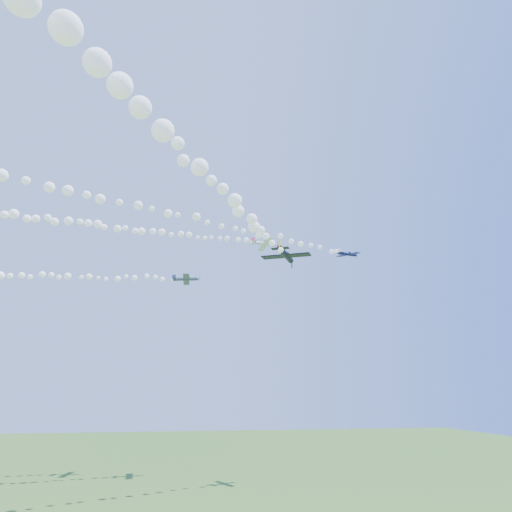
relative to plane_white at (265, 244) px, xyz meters
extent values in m
plane|color=#28501E|center=(-5.79, -1.12, -54.40)|extent=(260.00, 260.00, 0.00)
cylinder|color=silver|center=(-0.22, -0.04, 0.00)|extent=(6.11, 2.84, 0.92)
cone|color=silver|center=(3.06, 0.54, -0.03)|extent=(0.96, 1.01, 0.83)
cone|color=#AC1331|center=(3.52, 0.62, -0.04)|extent=(0.39, 0.37, 0.29)
cube|color=black|center=(3.40, 0.60, -0.04)|extent=(0.11, 0.46, 1.95)
cube|color=silver|center=(0.03, -0.02, -0.13)|extent=(2.83, 7.68, 1.38)
cube|color=silver|center=(-2.96, -0.51, 0.08)|extent=(1.32, 2.76, 0.52)
cube|color=#AC1331|center=(-3.05, -0.43, 0.63)|extent=(1.00, 0.46, 1.24)
sphere|color=black|center=(0.63, 0.17, 0.38)|extent=(0.87, 0.96, 0.86)
cylinder|color=#0C0E36|center=(17.43, -11.06, -5.35)|extent=(5.34, 2.27, 1.15)
cone|color=#0C0E36|center=(20.06, -9.91, -5.13)|extent=(0.85, 0.88, 0.76)
cone|color=white|center=(20.43, -9.75, -5.09)|extent=(0.34, 0.32, 0.27)
cube|color=black|center=(20.33, -9.79, -5.10)|extent=(0.13, 0.36, 1.68)
cube|color=#0C0E36|center=(17.64, -10.95, -5.43)|extent=(3.87, 6.49, 0.99)
cube|color=#0C0E36|center=(15.25, -12.02, -5.49)|extent=(1.62, 2.40, 0.40)
cube|color=white|center=(15.17, -12.11, -5.01)|extent=(0.83, 0.55, 1.13)
sphere|color=black|center=(18.11, -10.80, -4.96)|extent=(0.86, 0.92, 0.75)
cylinder|color=#3A3F54|center=(-19.59, 6.20, -8.56)|extent=(6.23, 1.42, 1.18)
cone|color=#3A3F54|center=(-16.27, 6.08, -8.39)|extent=(0.83, 0.88, 0.86)
cone|color=navy|center=(-15.81, 6.07, -8.36)|extent=(0.35, 0.31, 0.30)
cube|color=black|center=(-15.93, 6.07, -8.37)|extent=(0.15, 0.39, 1.95)
cube|color=#3A3F54|center=(-19.33, 6.18, -8.67)|extent=(1.85, 7.57, 1.18)
cube|color=#3A3F54|center=(-22.35, 6.31, -8.66)|extent=(0.98, 2.68, 0.46)
cube|color=navy|center=(-22.46, 6.38, -8.10)|extent=(1.03, 0.28, 1.28)
sphere|color=black|center=(-18.74, 6.22, -8.13)|extent=(0.80, 0.85, 0.86)
cylinder|color=black|center=(-4.31, -39.08, -15.60)|extent=(4.06, 5.89, 1.07)
cone|color=black|center=(-2.61, -36.10, -15.70)|extent=(1.12, 1.09, 0.87)
cone|color=gold|center=(-2.38, -35.69, -15.71)|extent=(0.42, 0.43, 0.30)
cube|color=black|center=(-2.44, -35.80, -15.71)|extent=(0.24, 0.14, 2.01)
cube|color=black|center=(-4.18, -38.85, -15.73)|extent=(7.57, 5.24, 0.43)
cube|color=black|center=(-5.71, -41.56, -15.47)|extent=(2.83, 2.14, 0.19)
cube|color=gold|center=(-5.73, -41.62, -14.88)|extent=(0.63, 0.93, 1.30)
sphere|color=black|center=(-3.85, -38.30, -15.22)|extent=(1.07, 1.04, 0.80)
camera|label=1|loc=(-19.55, -100.97, -36.10)|focal=30.00mm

